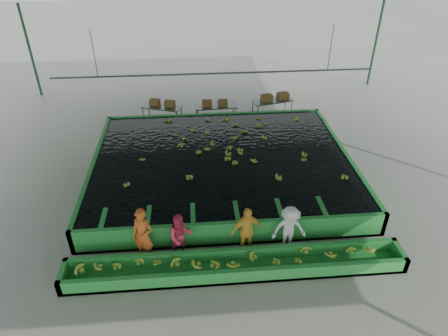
{
  "coord_description": "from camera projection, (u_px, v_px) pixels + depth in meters",
  "views": [
    {
      "loc": [
        -1.06,
        -11.76,
        8.97
      ],
      "look_at": [
        0.0,
        0.5,
        1.0
      ],
      "focal_mm": 32.0,
      "sensor_mm": 36.0,
      "label": 1
    }
  ],
  "objects": [
    {
      "name": "flotation_tank",
      "position": [
        222.0,
        166.0,
        15.8
      ],
      "size": [
        10.0,
        8.0,
        0.9
      ],
      "primitive_type": null,
      "color": "#258C35",
      "rests_on": "ground"
    },
    {
      "name": "floating_bananas",
      "position": [
        220.0,
        147.0,
        16.25
      ],
      "size": [
        8.23,
        5.61,
        0.11
      ],
      "primitive_type": null,
      "color": "#82A42C",
      "rests_on": "tank_water"
    },
    {
      "name": "packing_table_left",
      "position": [
        162.0,
        114.0,
        19.8
      ],
      "size": [
        2.11,
        1.39,
        0.89
      ],
      "primitive_type": null,
      "rotation": [
        0.0,
        0.0,
        -0.34
      ],
      "color": "#59605B",
      "rests_on": "ground"
    },
    {
      "name": "box_stack_mid",
      "position": [
        215.0,
        105.0,
        19.5
      ],
      "size": [
        1.24,
        0.36,
        0.27
      ],
      "primitive_type": null,
      "rotation": [
        0.0,
        0.0,
        -0.02
      ],
      "color": "brown",
      "rests_on": "packing_table_mid"
    },
    {
      "name": "worker_c",
      "position": [
        246.0,
        231.0,
        12.02
      ],
      "size": [
        1.06,
        0.64,
        1.68
      ],
      "primitive_type": "imported",
      "rotation": [
        0.0,
        0.0,
        0.25
      ],
      "color": "yellow",
      "rests_on": "ground"
    },
    {
      "name": "shed_posts",
      "position": [
        225.0,
        139.0,
        13.43
      ],
      "size": [
        20.0,
        22.0,
        5.0
      ],
      "primitive_type": null,
      "color": "#234A32",
      "rests_on": "ground"
    },
    {
      "name": "worker_d",
      "position": [
        289.0,
        229.0,
        12.13
      ],
      "size": [
        1.06,
        0.62,
        1.62
      ],
      "primitive_type": "imported",
      "rotation": [
        0.0,
        0.0,
        0.01
      ],
      "color": "silver",
      "rests_on": "ground"
    },
    {
      "name": "worker_a",
      "position": [
        143.0,
        235.0,
        11.76
      ],
      "size": [
        0.78,
        0.66,
        1.82
      ],
      "primitive_type": "imported",
      "rotation": [
        0.0,
        0.0,
        -0.39
      ],
      "color": "#CD591D",
      "rests_on": "ground"
    },
    {
      "name": "trough_bananas",
      "position": [
        236.0,
        262.0,
        11.56
      ],
      "size": [
        8.52,
        0.57,
        0.11
      ],
      "primitive_type": null,
      "color": "#82A42C",
      "rests_on": "sorting_trough"
    },
    {
      "name": "rail_hanger_right",
      "position": [
        331.0,
        48.0,
        17.16
      ],
      "size": [
        0.04,
        0.04,
        2.0
      ],
      "primitive_type": "cylinder",
      "color": "#59605B",
      "rests_on": "shed_roof"
    },
    {
      "name": "box_stack_right",
      "position": [
        275.0,
        100.0,
        20.12
      ],
      "size": [
        1.49,
        0.69,
        0.31
      ],
      "primitive_type": null,
      "rotation": [
        0.0,
        0.0,
        0.21
      ],
      "color": "brown",
      "rests_on": "packing_table_right"
    },
    {
      "name": "rail_hanger_left",
      "position": [
        94.0,
        54.0,
        16.43
      ],
      "size": [
        0.04,
        0.04,
        2.0
      ],
      "primitive_type": "cylinder",
      "color": "#59605B",
      "rests_on": "shed_roof"
    },
    {
      "name": "tank_water",
      "position": [
        222.0,
        157.0,
        15.58
      ],
      "size": [
        9.7,
        7.7,
        0.0
      ],
      "primitive_type": "cube",
      "color": "black",
      "rests_on": "flotation_tank"
    },
    {
      "name": "cableway_rail",
      "position": [
        215.0,
        73.0,
        17.34
      ],
      "size": [
        0.08,
        0.08,
        14.0
      ],
      "primitive_type": "cylinder",
      "color": "#59605B",
      "rests_on": "shed_roof"
    },
    {
      "name": "worker_b",
      "position": [
        181.0,
        236.0,
        11.91
      ],
      "size": [
        0.86,
        0.73,
        1.56
      ],
      "primitive_type": "imported",
      "rotation": [
        0.0,
        0.0,
        0.2
      ],
      "color": "#D53151",
      "rests_on": "ground"
    },
    {
      "name": "shed_roof",
      "position": [
        225.0,
        66.0,
        12.07
      ],
      "size": [
        20.0,
        22.0,
        0.04
      ],
      "primitive_type": "cube",
      "color": "slate",
      "rests_on": "shed_posts"
    },
    {
      "name": "packing_table_mid",
      "position": [
        216.0,
        114.0,
        19.78
      ],
      "size": [
        2.12,
        0.96,
        0.94
      ],
      "primitive_type": null,
      "rotation": [
        0.0,
        0.0,
        0.06
      ],
      "color": "#59605B",
      "rests_on": "ground"
    },
    {
      "name": "ground",
      "position": [
        225.0,
        198.0,
        14.79
      ],
      "size": [
        80.0,
        80.0,
        0.0
      ],
      "primitive_type": "plane",
      "color": "gray",
      "rests_on": "ground"
    },
    {
      "name": "packing_table_right",
      "position": [
        272.0,
        108.0,
        20.36
      ],
      "size": [
        2.18,
        1.26,
        0.93
      ],
      "primitive_type": null,
      "rotation": [
        0.0,
        0.0,
        0.23
      ],
      "color": "#59605B",
      "rests_on": "ground"
    },
    {
      "name": "box_stack_left",
      "position": [
        162.0,
        105.0,
        19.64
      ],
      "size": [
        1.29,
        0.68,
        0.27
      ],
      "primitive_type": null,
      "rotation": [
        0.0,
        0.0,
        -0.29
      ],
      "color": "brown",
      "rests_on": "packing_table_left"
    },
    {
      "name": "sorting_trough",
      "position": [
        236.0,
        265.0,
        11.64
      ],
      "size": [
        10.0,
        1.0,
        0.5
      ],
      "primitive_type": null,
      "color": "#258C35",
      "rests_on": "ground"
    }
  ]
}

